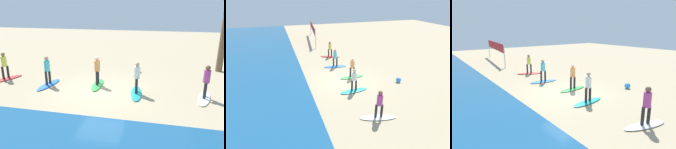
% 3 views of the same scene
% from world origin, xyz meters
% --- Properties ---
extents(ground_plane, '(60.00, 60.00, 0.00)m').
position_xyz_m(ground_plane, '(0.00, 0.00, 0.00)').
color(ground_plane, tan).
extents(surfboard_white, '(1.05, 2.17, 0.09)m').
position_xyz_m(surfboard_white, '(-5.34, -0.05, 0.04)').
color(surfboard_white, white).
rests_on(surfboard_white, ground).
extents(surfer_white, '(0.32, 0.45, 1.64)m').
position_xyz_m(surfer_white, '(-5.34, -0.05, 1.04)').
color(surfer_white, '#232328').
rests_on(surfer_white, surfboard_white).
extents(surfboard_teal, '(0.78, 2.15, 0.09)m').
position_xyz_m(surfboard_teal, '(-1.96, 0.05, 0.04)').
color(surfboard_teal, teal).
rests_on(surfboard_teal, ground).
extents(surfer_teal, '(0.32, 0.46, 1.64)m').
position_xyz_m(surfer_teal, '(-1.96, 0.05, 1.04)').
color(surfer_teal, '#232328').
rests_on(surfer_teal, surfboard_teal).
extents(surfboard_green, '(0.74, 2.14, 0.09)m').
position_xyz_m(surfboard_green, '(0.38, -0.75, 0.04)').
color(surfboard_green, green).
rests_on(surfboard_green, ground).
extents(surfer_green, '(0.32, 0.46, 1.64)m').
position_xyz_m(surfer_green, '(0.38, -0.75, 1.04)').
color(surfer_green, '#232328').
rests_on(surfer_green, surfboard_green).
extents(surfboard_blue, '(0.81, 2.15, 0.09)m').
position_xyz_m(surfboard_blue, '(3.16, -0.14, 0.04)').
color(surfboard_blue, blue).
rests_on(surfboard_blue, ground).
extents(surfer_blue, '(0.32, 0.46, 1.64)m').
position_xyz_m(surfer_blue, '(3.16, -0.14, 1.04)').
color(surfer_blue, '#232328').
rests_on(surfer_blue, surfboard_blue).
extents(surfboard_red, '(1.38, 2.14, 0.09)m').
position_xyz_m(surfboard_red, '(6.25, -0.51, 0.04)').
color(surfboard_red, red).
rests_on(surfboard_red, ground).
extents(surfer_red, '(0.32, 0.43, 1.64)m').
position_xyz_m(surfer_red, '(6.25, -0.51, 1.04)').
color(surfer_red, '#232328').
rests_on(surfer_red, surfboard_red).
extents(beach_ball, '(0.39, 0.39, 0.39)m').
position_xyz_m(beach_ball, '(-1.60, -3.89, 0.19)').
color(beach_ball, '#338CE5').
rests_on(beach_ball, ground).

